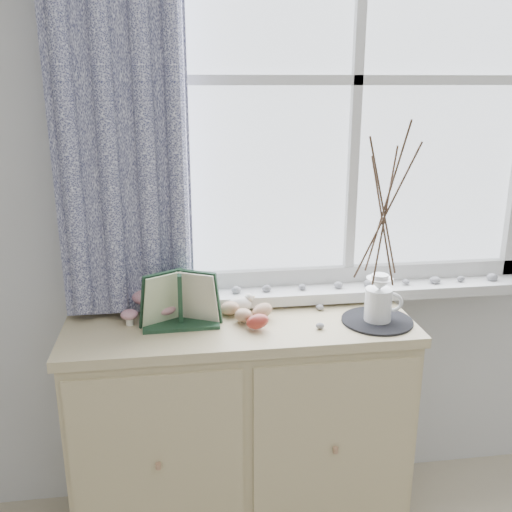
# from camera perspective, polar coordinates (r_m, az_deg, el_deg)

# --- Properties ---
(sideboard) EXTENTS (1.20, 0.45, 0.85)m
(sideboard) POSITION_cam_1_polar(r_m,az_deg,el_deg) (2.19, -1.53, -16.84)
(sideboard) COLOR tan
(sideboard) RESTS_ON ground
(botanical_book) EXTENTS (0.30, 0.14, 0.21)m
(botanical_book) POSITION_cam_1_polar(r_m,az_deg,el_deg) (1.90, -7.59, -4.49)
(botanical_book) COLOR #1B3A25
(botanical_book) RESTS_ON sideboard
(toadstool_cluster) EXTENTS (0.19, 0.17, 0.11)m
(toadstool_cluster) POSITION_cam_1_polar(r_m,az_deg,el_deg) (2.03, -10.60, -4.45)
(toadstool_cluster) COLOR white
(toadstool_cluster) RESTS_ON sideboard
(wooden_eggs) EXTENTS (0.17, 0.18, 0.08)m
(wooden_eggs) POSITION_cam_1_polar(r_m,az_deg,el_deg) (1.97, -0.80, -5.79)
(wooden_eggs) COLOR tan
(wooden_eggs) RESTS_ON sideboard
(songbird_figurine) EXTENTS (0.14, 0.10, 0.07)m
(songbird_figurine) POSITION_cam_1_polar(r_m,az_deg,el_deg) (2.04, -1.73, -4.86)
(songbird_figurine) COLOR white
(songbird_figurine) RESTS_ON sideboard
(crocheted_doily) EXTENTS (0.25, 0.25, 0.01)m
(crocheted_doily) POSITION_cam_1_polar(r_m,az_deg,el_deg) (2.02, 12.01, -6.35)
(crocheted_doily) COLOR black
(crocheted_doily) RESTS_ON sideboard
(twig_pitcher) EXTENTS (0.32, 0.32, 0.70)m
(twig_pitcher) POSITION_cam_1_polar(r_m,az_deg,el_deg) (1.90, 12.75, 4.68)
(twig_pitcher) COLOR white
(twig_pitcher) RESTS_ON crocheted_doily
(sideboard_pebbles) EXTENTS (0.33, 0.23, 0.02)m
(sideboard_pebbles) POSITION_cam_1_polar(r_m,az_deg,el_deg) (2.03, 6.99, -5.81)
(sideboard_pebbles) COLOR gray
(sideboard_pebbles) RESTS_ON sideboard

